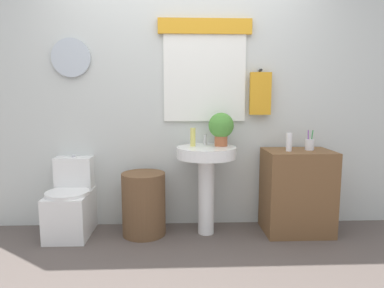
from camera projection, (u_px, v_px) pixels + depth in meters
The scene contains 11 objects.
ground_plane at pixel (185, 283), 2.29m from camera, with size 8.00×8.00×0.00m, color #564C47.
back_wall at pixel (183, 93), 3.25m from camera, with size 4.40×0.18×2.60m.
toilet at pixel (71, 205), 3.08m from camera, with size 0.38×0.51×0.72m.
laundry_hamper at pixel (144, 204), 3.07m from camera, with size 0.40×0.40×0.58m, color brown.
pedestal_sink at pixel (206, 168), 3.05m from camera, with size 0.54×0.54×0.81m.
faucet at pixel (205, 140), 3.14m from camera, with size 0.03×0.03×0.10m, color silver.
wooden_cabinet at pixel (297, 191), 3.12m from camera, with size 0.61×0.44×0.78m, color brown.
soap_bottle at pixel (193, 137), 3.06m from camera, with size 0.05×0.05×0.17m, color #DBD166.
potted_plant at pixel (221, 127), 3.07m from camera, with size 0.23×0.23×0.31m.
lotion_bottle at pixel (289, 142), 3.01m from camera, with size 0.05×0.05×0.17m, color white.
toothbrush_cup at pixel (310, 144), 3.08m from camera, with size 0.08×0.08×0.19m.
Camera 1 is at (-0.04, -2.14, 1.25)m, focal length 31.30 mm.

